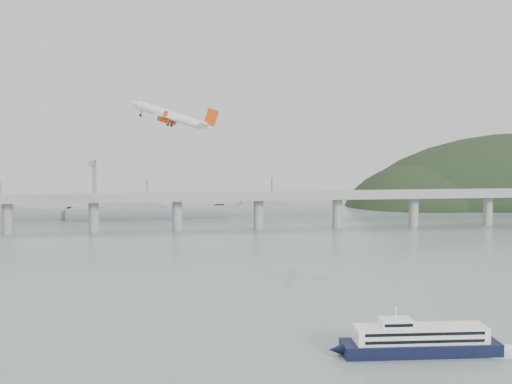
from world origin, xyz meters
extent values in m
plane|color=slate|center=(0.00, 0.00, 0.00)|extent=(900.00, 900.00, 0.00)
cube|color=gray|center=(0.00, 200.00, 20.00)|extent=(800.00, 22.00, 2.20)
cube|color=gray|center=(0.00, 189.50, 22.00)|extent=(800.00, 0.60, 1.80)
cube|color=gray|center=(0.00, 210.50, 22.00)|extent=(800.00, 0.60, 1.80)
cylinder|color=gray|center=(-130.00, 200.00, 9.50)|extent=(6.00, 6.00, 21.00)
cylinder|color=gray|center=(-80.00, 200.00, 9.50)|extent=(6.00, 6.00, 21.00)
cylinder|color=gray|center=(-30.00, 200.00, 9.50)|extent=(6.00, 6.00, 21.00)
cylinder|color=gray|center=(20.00, 200.00, 9.50)|extent=(6.00, 6.00, 21.00)
cylinder|color=gray|center=(70.00, 200.00, 9.50)|extent=(6.00, 6.00, 21.00)
cylinder|color=gray|center=(120.00, 200.00, 9.50)|extent=(6.00, 6.00, 21.00)
cylinder|color=gray|center=(170.00, 200.00, 9.50)|extent=(6.00, 6.00, 21.00)
ellipsoid|color=black|center=(175.00, 320.00, -12.00)|extent=(140.00, 110.00, 96.00)
cube|color=gray|center=(-150.00, 270.00, 4.00)|extent=(95.67, 20.15, 8.00)
cylinder|color=gray|center=(-150.00, 270.00, 20.00)|extent=(1.60, 1.60, 14.00)
cube|color=gray|center=(-50.00, 265.00, 4.00)|extent=(110.55, 21.43, 8.00)
cube|color=gray|center=(-61.00, 265.00, 12.00)|extent=(39.01, 16.73, 8.00)
cylinder|color=gray|center=(-50.00, 265.00, 20.00)|extent=(1.60, 1.60, 14.00)
cube|color=gray|center=(40.00, 275.00, 4.00)|extent=(85.00, 13.60, 8.00)
cube|color=gray|center=(31.50, 275.00, 12.00)|extent=(29.75, 11.90, 8.00)
cylinder|color=gray|center=(40.00, 275.00, 20.00)|extent=(1.60, 1.60, 14.00)
cube|color=gray|center=(-90.00, 300.00, 20.00)|extent=(3.00, 3.00, 40.00)
cube|color=gray|center=(-90.00, 290.00, 38.00)|extent=(3.00, 28.00, 3.00)
cube|color=black|center=(32.38, -43.28, 1.71)|extent=(43.14, 12.38, 3.41)
cone|color=black|center=(9.36, -42.11, 1.71)|extent=(4.44, 3.63, 3.41)
cube|color=white|center=(32.38, -43.28, 5.55)|extent=(36.24, 10.33, 4.27)
cube|color=black|center=(32.17, -47.58, 6.66)|extent=(32.40, 1.77, 0.85)
cube|color=black|center=(32.17, -47.58, 4.61)|extent=(32.40, 1.77, 0.85)
cube|color=black|center=(32.60, -38.97, 6.66)|extent=(32.40, 1.77, 0.85)
cube|color=black|center=(32.60, -38.97, 4.61)|extent=(32.40, 1.77, 0.85)
cube|color=white|center=(25.56, -42.93, 8.79)|extent=(8.83, 6.40, 2.22)
cube|color=black|center=(25.41, -45.96, 8.79)|extent=(7.68, 0.49, 0.85)
cylinder|color=white|center=(25.56, -42.93, 11.52)|extent=(0.45, 0.45, 3.41)
ellipsoid|color=white|center=(56.26, -44.48, 0.04)|extent=(25.17, 13.52, 0.17)
cylinder|color=silver|center=(-33.91, 84.57, 67.43)|extent=(29.21, 13.67, 13.00)
cone|color=silver|center=(-49.49, 89.26, 72.73)|extent=(6.26, 5.36, 5.05)
cone|color=silver|center=(-17.68, 79.71, 62.46)|extent=(7.01, 5.28, 5.38)
cube|color=silver|center=(-33.27, 84.32, 66.08)|extent=(14.89, 36.42, 3.82)
cube|color=silver|center=(-18.42, 79.98, 63.50)|extent=(6.70, 13.28, 1.95)
cube|color=#CC3F0D|center=(-16.35, 79.55, 66.52)|extent=(6.65, 1.95, 8.11)
cylinder|color=#CC3F0D|center=(-33.60, 90.47, 64.86)|extent=(5.57, 3.99, 3.77)
cylinder|color=black|center=(-35.64, 91.09, 65.56)|extent=(1.80, 2.62, 2.46)
cube|color=silver|center=(-33.26, 90.43, 65.88)|extent=(2.91, 1.04, 2.06)
cylinder|color=#CC3F0D|center=(-36.80, 79.17, 65.45)|extent=(5.57, 3.99, 3.77)
cylinder|color=black|center=(-38.85, 79.78, 66.14)|extent=(1.80, 2.62, 2.46)
cube|color=silver|center=(-36.47, 79.13, 66.46)|extent=(2.91, 1.04, 2.06)
cylinder|color=black|center=(-33.11, 87.07, 64.11)|extent=(1.26, 0.58, 2.58)
cylinder|color=black|center=(-33.48, 87.12, 63.00)|extent=(1.55, 0.78, 1.50)
cylinder|color=black|center=(-34.63, 81.72, 64.39)|extent=(1.26, 0.58, 2.58)
cylinder|color=black|center=(-35.00, 81.77, 63.27)|extent=(1.55, 0.78, 1.50)
cylinder|color=black|center=(-46.53, 88.21, 68.56)|extent=(1.26, 0.58, 2.58)
cylinder|color=black|center=(-46.90, 88.25, 67.45)|extent=(1.55, 0.78, 1.50)
cube|color=#CC3F0D|center=(-25.97, 101.16, 65.73)|extent=(2.42, 0.78, 2.98)
cube|color=#CC3F0D|center=(-35.88, 66.21, 67.54)|extent=(2.42, 0.78, 2.98)
camera|label=1|loc=(-34.77, -217.32, 59.88)|focal=48.00mm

